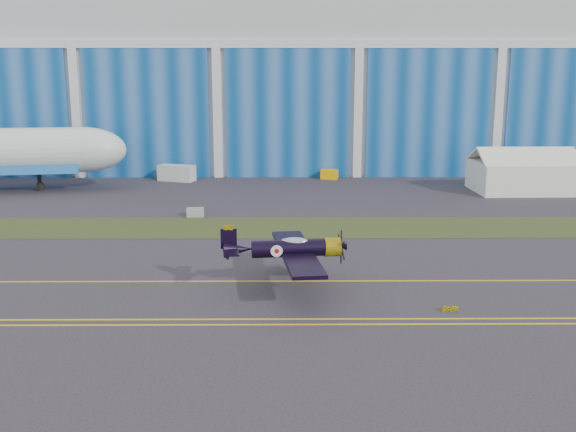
{
  "coord_description": "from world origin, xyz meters",
  "views": [
    {
      "loc": [
        10.19,
        -56.96,
        16.66
      ],
      "look_at": [
        10.66,
        2.05,
        3.86
      ],
      "focal_mm": 42.0,
      "sensor_mm": 36.0,
      "label": 1
    }
  ],
  "objects_px": {
    "warbird": "(289,248)",
    "tug": "(329,174)",
    "shipping_container": "(177,173)",
    "tent": "(523,169)"
  },
  "relations": [
    {
      "from": "tug",
      "to": "shipping_container",
      "type": "bearing_deg",
      "value": -160.73
    },
    {
      "from": "warbird",
      "to": "tent",
      "type": "xyz_separation_m",
      "value": [
        33.15,
        42.89,
        -0.11
      ]
    },
    {
      "from": "tent",
      "to": "tug",
      "type": "bearing_deg",
      "value": 155.66
    },
    {
      "from": "tent",
      "to": "shipping_container",
      "type": "xyz_separation_m",
      "value": [
        -49.95,
        9.69,
        -1.94
      ]
    },
    {
      "from": "warbird",
      "to": "shipping_container",
      "type": "xyz_separation_m",
      "value": [
        -16.8,
        52.58,
        -2.05
      ]
    },
    {
      "from": "warbird",
      "to": "tug",
      "type": "height_order",
      "value": "warbird"
    },
    {
      "from": "warbird",
      "to": "tug",
      "type": "relative_size",
      "value": 5.67
    },
    {
      "from": "shipping_container",
      "to": "tug",
      "type": "bearing_deg",
      "value": 23.54
    },
    {
      "from": "tent",
      "to": "shipping_container",
      "type": "height_order",
      "value": "tent"
    },
    {
      "from": "warbird",
      "to": "tug",
      "type": "distance_m",
      "value": 54.61
    }
  ]
}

